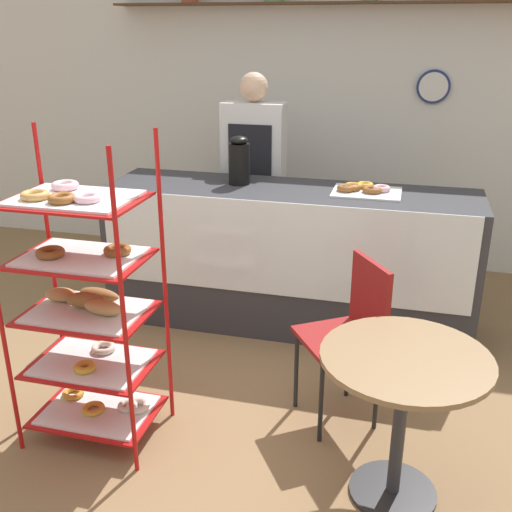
% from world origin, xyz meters
% --- Properties ---
extents(ground_plane, '(14.00, 14.00, 0.00)m').
position_xyz_m(ground_plane, '(0.00, 0.00, 0.00)').
color(ground_plane, olive).
extents(back_wall, '(10.00, 0.30, 2.70)m').
position_xyz_m(back_wall, '(-0.00, 2.78, 1.37)').
color(back_wall, white).
rests_on(back_wall, ground_plane).
extents(display_counter, '(2.54, 0.67, 0.99)m').
position_xyz_m(display_counter, '(0.00, 1.38, 0.50)').
color(display_counter, '#333338').
rests_on(display_counter, ground_plane).
extents(pastry_rack, '(0.66, 0.48, 1.59)m').
position_xyz_m(pastry_rack, '(-0.70, -0.12, 0.73)').
color(pastry_rack, '#B71414').
rests_on(pastry_rack, ground_plane).
extents(person_worker, '(0.47, 0.23, 1.71)m').
position_xyz_m(person_worker, '(-0.40, 1.93, 0.93)').
color(person_worker, '#282833').
rests_on(person_worker, ground_plane).
extents(cafe_table, '(0.73, 0.73, 0.73)m').
position_xyz_m(cafe_table, '(0.83, -0.19, 0.55)').
color(cafe_table, '#262628').
rests_on(cafe_table, ground_plane).
extents(cafe_chair, '(0.53, 0.53, 0.90)m').
position_xyz_m(cafe_chair, '(0.56, 0.36, 0.56)').
color(cafe_chair, black).
rests_on(cafe_chair, ground_plane).
extents(coffee_carafe, '(0.15, 0.15, 0.33)m').
position_xyz_m(coffee_carafe, '(-0.37, 1.44, 1.16)').
color(coffee_carafe, black).
rests_on(coffee_carafe, display_counter).
extents(donut_tray_counter, '(0.45, 0.35, 0.05)m').
position_xyz_m(donut_tray_counter, '(0.49, 1.42, 1.02)').
color(donut_tray_counter, silver).
rests_on(donut_tray_counter, display_counter).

